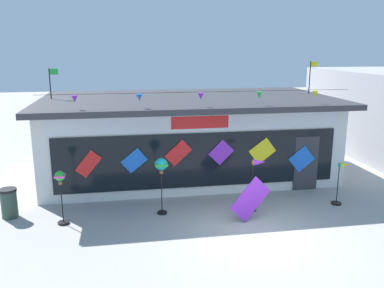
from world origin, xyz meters
name	(u,v)px	position (x,y,z in m)	size (l,w,h in m)	color
ground_plane	(253,234)	(0.00, 0.00, 0.00)	(80.00, 80.00, 0.00)	#9E9B99
kite_shop_building	(187,135)	(-0.94, 5.95, 1.62)	(11.36, 6.34, 4.55)	silver
wind_spinner_far_left	(61,185)	(-5.37, 1.60, 1.22)	(0.34, 0.34, 1.64)	black
wind_spinner_left	(161,168)	(-2.40, 1.86, 1.49)	(0.38, 0.38, 1.82)	black
wind_spinner_center_left	(257,174)	(0.61, 1.62, 1.22)	(0.57, 0.31, 1.71)	black
wind_spinner_center_right	(341,179)	(3.55, 1.66, 0.86)	(0.57, 0.34, 1.45)	black
trash_bin	(9,203)	(-7.05, 2.37, 0.47)	(0.52, 0.52, 0.93)	#2D4238
display_kite_on_ground	(250,199)	(0.18, 0.91, 0.67)	(0.68, 0.03, 1.25)	purple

